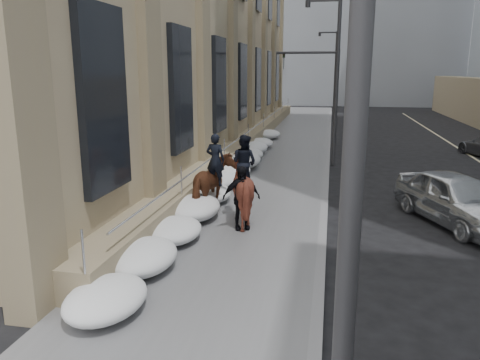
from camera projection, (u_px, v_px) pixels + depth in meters
name	position (u px, v px, depth m)	size (l,w,h in m)	color
ground	(204.00, 280.00, 10.76)	(140.00, 140.00, 0.00)	black
sidewalk	(265.00, 180.00, 20.30)	(5.00, 80.00, 0.12)	#5A5A5D
curb	(326.00, 182.00, 19.81)	(0.24, 80.00, 0.12)	slate
limestone_building	(205.00, 0.00, 28.76)	(6.10, 44.00, 18.00)	#937C60
bg_building_mid	(346.00, 0.00, 64.11)	(30.00, 12.00, 28.00)	slate
bg_building_far	(282.00, 37.00, 78.35)	(24.00, 12.00, 20.00)	gray
streetlight_near	(335.00, 89.00, 3.47)	(1.71, 0.24, 8.00)	#2D2D30
streetlight_mid	(334.00, 73.00, 22.57)	(1.71, 0.24, 8.00)	#2D2D30
streetlight_far	(334.00, 71.00, 41.67)	(1.71, 0.24, 8.00)	#2D2D30
traffic_signal	(323.00, 81.00, 30.47)	(4.10, 0.22, 6.00)	#2D2D30
snow_bank	(223.00, 179.00, 18.66)	(1.70, 18.10, 0.76)	white
mounted_horse_left	(214.00, 182.00, 15.31)	(1.27, 2.31, 2.60)	#4D2917
mounted_horse_right	(242.00, 186.00, 14.37)	(2.27, 2.37, 2.68)	#421B12
pedestrian	(241.00, 198.00, 13.66)	(1.12, 0.46, 1.91)	black
car_silver	(456.00, 198.00, 14.56)	(1.92, 4.78, 1.63)	#B6BBBF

